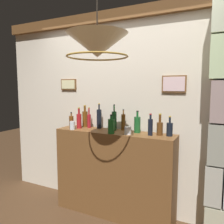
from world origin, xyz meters
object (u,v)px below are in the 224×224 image
at_px(glass_tumbler_rocks, 72,125).
at_px(liquor_bottle_scotch, 160,128).
at_px(liquor_bottle_amaro, 111,126).
at_px(liquor_bottle_brandy, 85,118).
at_px(liquor_bottle_mezcal, 123,122).
at_px(liquor_bottle_port, 137,124).
at_px(liquor_bottle_rye, 99,118).
at_px(pendant_lamp, 97,46).
at_px(liquor_bottle_sherry, 89,120).
at_px(liquor_bottle_whiskey, 150,127).
at_px(liquor_bottle_rum, 170,129).
at_px(liquor_bottle_vermouth, 114,121).
at_px(liquor_bottle_bourbon, 71,122).
at_px(liquor_bottle_vodka, 79,120).
at_px(glass_tumbler_highball, 128,131).

bearing_deg(glass_tumbler_rocks, liquor_bottle_scotch, 8.92).
bearing_deg(liquor_bottle_amaro, liquor_bottle_brandy, 154.57).
bearing_deg(liquor_bottle_mezcal, liquor_bottle_port, -17.41).
bearing_deg(liquor_bottle_amaro, liquor_bottle_rye, 141.56).
height_order(liquor_bottle_amaro, pendant_lamp, pendant_lamp).
height_order(liquor_bottle_rye, liquor_bottle_port, liquor_bottle_rye).
bearing_deg(liquor_bottle_sherry, liquor_bottle_brandy, 156.26).
height_order(liquor_bottle_whiskey, pendant_lamp, pendant_lamp).
relative_size(liquor_bottle_scotch, liquor_bottle_rum, 1.10).
xyz_separation_m(liquor_bottle_vermouth, glass_tumbler_rocks, (-0.51, -0.20, -0.07)).
bearing_deg(liquor_bottle_rye, liquor_bottle_port, -4.66).
relative_size(liquor_bottle_amaro, liquor_bottle_whiskey, 0.91).
xyz_separation_m(liquor_bottle_port, pendant_lamp, (-0.11, -0.76, 0.81)).
relative_size(liquor_bottle_rum, glass_tumbler_rocks, 2.08).
distance_m(liquor_bottle_rye, liquor_bottle_whiskey, 0.75).
bearing_deg(pendant_lamp, liquor_bottle_scotch, 62.28).
bearing_deg(liquor_bottle_brandy, liquor_bottle_bourbon, -116.93).
height_order(liquor_bottle_whiskey, liquor_bottle_vodka, liquor_bottle_vodka).
bearing_deg(liquor_bottle_port, liquor_bottle_vermouth, 177.92).
bearing_deg(liquor_bottle_sherry, liquor_bottle_mezcal, 5.38).
height_order(liquor_bottle_sherry, liquor_bottle_port, liquor_bottle_sherry).
bearing_deg(liquor_bottle_rye, liquor_bottle_whiskey, -9.44).
bearing_deg(glass_tumbler_highball, liquor_bottle_vodka, 174.57).
bearing_deg(liquor_bottle_mezcal, liquor_bottle_vodka, -166.79).
xyz_separation_m(liquor_bottle_rye, liquor_bottle_whiskey, (0.74, -0.12, -0.03)).
height_order(liquor_bottle_amaro, liquor_bottle_port, liquor_bottle_port).
xyz_separation_m(liquor_bottle_brandy, glass_tumbler_rocks, (-0.03, -0.25, -0.06)).
relative_size(liquor_bottle_scotch, liquor_bottle_brandy, 0.83).
height_order(liquor_bottle_scotch, liquor_bottle_brandy, liquor_bottle_brandy).
bearing_deg(pendant_lamp, liquor_bottle_mezcal, 97.13).
bearing_deg(pendant_lamp, liquor_bottle_rye, 118.97).
bearing_deg(glass_tumbler_rocks, glass_tumbler_highball, 3.80).
relative_size(liquor_bottle_brandy, liquor_bottle_rye, 0.90).
distance_m(glass_tumbler_highball, pendant_lamp, 1.07).
distance_m(liquor_bottle_rye, glass_tumbler_rocks, 0.36).
bearing_deg(glass_tumbler_highball, liquor_bottle_brandy, 164.45).
bearing_deg(liquor_bottle_brandy, liquor_bottle_vodka, -93.34).
xyz_separation_m(liquor_bottle_mezcal, pendant_lamp, (0.10, -0.83, 0.81)).
xyz_separation_m(liquor_bottle_bourbon, liquor_bottle_port, (0.89, 0.12, 0.02)).
distance_m(liquor_bottle_vodka, liquor_bottle_port, 0.80).
relative_size(liquor_bottle_brandy, glass_tumbler_rocks, 2.75).
relative_size(liquor_bottle_amaro, liquor_bottle_scotch, 0.92).
bearing_deg(liquor_bottle_bourbon, liquor_bottle_whiskey, 2.44).
relative_size(liquor_bottle_vodka, liquor_bottle_rum, 1.23).
distance_m(liquor_bottle_whiskey, liquor_bottle_rum, 0.22).
relative_size(liquor_bottle_rye, glass_tumbler_rocks, 3.06).
distance_m(liquor_bottle_amaro, glass_tumbler_rocks, 0.57).
bearing_deg(liquor_bottle_rye, glass_tumbler_rocks, -138.48).
bearing_deg(liquor_bottle_port, liquor_bottle_mezcal, 162.59).
bearing_deg(liquor_bottle_rum, liquor_bottle_mezcal, 172.16).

